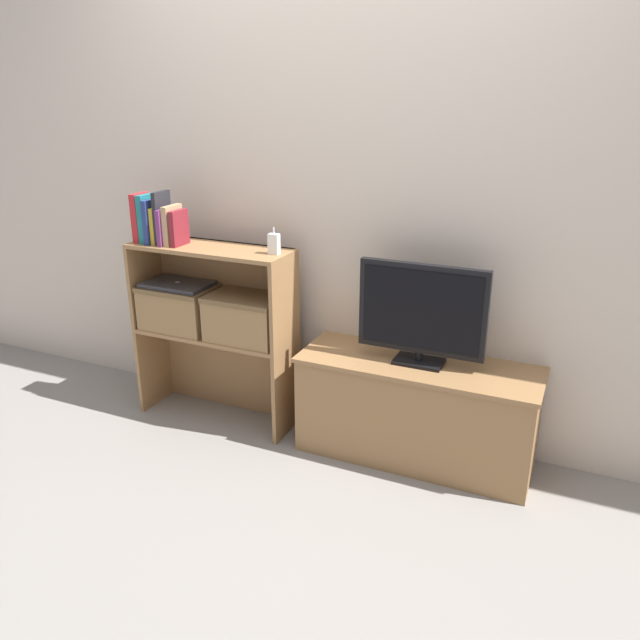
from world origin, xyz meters
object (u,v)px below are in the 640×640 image
Objects in this scene: book_crimson at (141,217)px; book_teal at (148,218)px; book_navy at (154,221)px; laptop at (178,284)px; book_mustard at (159,225)px; book_tan at (173,225)px; tv at (422,312)px; tv_stand at (416,410)px; book_plum at (168,226)px; baby_monitor at (274,244)px; book_charcoal at (162,218)px; book_maroon at (179,228)px; storage_basket_right at (246,316)px; storage_basket_left at (179,305)px.

book_crimson reaches higher than book_teal.
book_navy is 0.34m from laptop.
book_crimson is 1.34× the size of book_mustard.
book_mustard is at bearing -0.00° from book_navy.
book_mustard is 0.93× the size of book_tan.
book_crimson is at bearing -176.80° from tv.
tv_stand is at bearing 3.52° from book_mustard.
tv is 1.28m from book_tan.
book_plum is at bearing -176.41° from tv.
book_teal is 1.90× the size of baby_monitor.
book_crimson reaches higher than tv_stand.
book_charcoal reaches higher than book_maroon.
baby_monitor is 0.41m from storage_basket_right.
book_plum is 0.42m from storage_basket_left.
book_navy reaches higher than storage_basket_left.
laptop is at bearing 27.58° from book_charcoal.
book_navy is at bearing -176.55° from tv_stand.
book_mustard is 0.31m from laptop.
book_crimson is at bearing -180.00° from book_navy.
book_teal is 0.46m from storage_basket_left.
book_plum is at bearing -176.34° from tv_stand.
book_plum is at bearing 180.00° from book_tan.
book_crimson is at bearing 180.00° from book_teal.
book_teal is 0.63× the size of storage_basket_left.
book_crimson is at bearing -177.81° from storage_basket_right.
tv is 2.39× the size of book_crimson.
book_charcoal is 0.10m from book_maroon.
book_tan is 0.52× the size of storage_basket_right.
book_crimson is 1.11× the size of book_navy.
laptop is (-0.56, -0.01, -0.26)m from baby_monitor.
book_maroon is (0.22, 0.00, -0.03)m from book_crimson.
book_maroon is at bearing 0.00° from book_teal.
book_charcoal is 0.69× the size of storage_basket_left.
baby_monitor is (0.54, 0.04, -0.05)m from book_tan.
tv_stand is 1.02m from baby_monitor.
book_tan is (0.15, -0.00, -0.02)m from book_teal.
book_tan is (0.08, -0.00, 0.01)m from book_mustard.
tv_stand is 2.92× the size of storage_basket_left.
book_maroon is 1.38× the size of baby_monitor.
baby_monitor is 0.62m from laptop.
storage_basket_left is at bearing 7.24° from book_crimson.
tv is 1.36m from book_mustard.
book_plum is (0.05, -0.00, -0.00)m from book_mustard.
book_navy is 0.15m from book_maroon.
book_crimson is at bearing 180.00° from book_mustard.
baby_monitor is at bearing -176.35° from tv_stand.
storage_basket_right is at bearing 0.00° from laptop.
book_charcoal is 0.63m from storage_basket_right.
book_charcoal reaches higher than storage_basket_right.
book_mustard is (-1.33, -0.08, 0.78)m from tv_stand.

